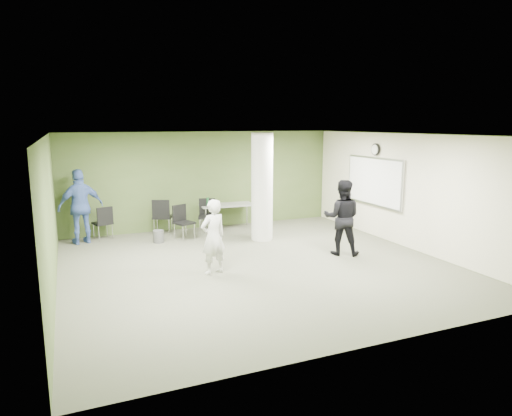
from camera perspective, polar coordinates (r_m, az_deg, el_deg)
name	(u,v)px	position (r m, az deg, el deg)	size (l,w,h in m)	color
floor	(256,265)	(9.99, 0.04, -7.12)	(8.00, 8.00, 0.00)	#565845
ceiling	(256,135)	(9.52, 0.04, 9.15)	(8.00, 8.00, 0.00)	white
wall_back	(203,180)	(13.40, -6.59, 3.48)	(8.00, 0.02, 2.80)	#465A2A
wall_left	(50,216)	(8.94, -24.35, -0.92)	(0.02, 8.00, 2.80)	#465A2A
wall_right_cream	(407,191)	(11.78, 18.31, 2.04)	(0.02, 8.00, 2.80)	beige
column	(262,187)	(11.87, 0.77, 2.64)	(0.56, 0.56, 2.80)	silver
whiteboard	(374,181)	(12.64, 14.52, 3.24)	(0.05, 2.30, 1.30)	silver
wall_clock	(375,149)	(12.56, 14.70, 7.09)	(0.06, 0.32, 0.32)	black
folding_table	(226,206)	(13.19, -3.75, 0.25)	(1.57, 0.77, 0.98)	gray
wastebasket	(158,236)	(12.05, -12.10, -3.49)	(0.28, 0.28, 0.32)	#4C4C4C
chair_back_left	(104,220)	(12.63, -18.52, -1.49)	(0.55, 0.55, 0.89)	black
chair_back_right	(162,214)	(12.77, -11.67, -0.73)	(0.65, 0.65, 1.00)	black
chair_table_left	(182,219)	(12.25, -9.20, -1.39)	(0.59, 0.59, 0.91)	black
chair_table_right	(207,213)	(12.87, -6.14, -0.62)	(0.60, 0.60, 0.95)	black
woman_white	(213,237)	(9.27, -5.37, -3.63)	(0.56, 0.37, 1.54)	silver
man_black	(342,217)	(10.77, 10.70, -1.17)	(0.86, 0.67, 1.76)	black
man_blue	(81,207)	(12.36, -21.06, 0.16)	(1.12, 0.47, 1.91)	#4663AE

